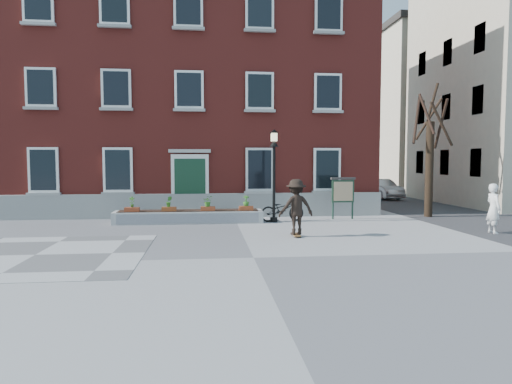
{
  "coord_description": "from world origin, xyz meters",
  "views": [
    {
      "loc": [
        -1.25,
        -12.09,
        2.63
      ],
      "look_at": [
        0.5,
        4.0,
        1.5
      ],
      "focal_mm": 32.0,
      "sensor_mm": 36.0,
      "label": 1
    }
  ],
  "objects": [
    {
      "name": "bicycle",
      "position": [
        1.99,
        7.2,
        0.52
      ],
      "size": [
        2.07,
        1.09,
        1.03
      ],
      "primitive_type": "imported",
      "rotation": [
        0.0,
        0.0,
        1.78
      ],
      "color": "black",
      "rests_on": "ground"
    },
    {
      "name": "notice_board",
      "position": [
        4.8,
        7.64,
        1.26
      ],
      "size": [
        1.1,
        0.16,
        1.87
      ],
      "color": "#172F24",
      "rests_on": "ground"
    },
    {
      "name": "lamp_post",
      "position": [
        1.6,
        7.03,
        2.54
      ],
      "size": [
        0.4,
        0.4,
        3.93
      ],
      "color": "black",
      "rests_on": "ground"
    },
    {
      "name": "planter_assembly",
      "position": [
        -1.99,
        7.18,
        0.31
      ],
      "size": [
        6.2,
        1.12,
        1.15
      ],
      "color": "beige",
      "rests_on": "ground"
    },
    {
      "name": "parked_car",
      "position": [
        10.62,
        17.91,
        0.67
      ],
      "size": [
        1.91,
        4.21,
        1.34
      ],
      "primitive_type": "imported",
      "rotation": [
        0.0,
        0.0,
        0.12
      ],
      "color": "#A8AAAD",
      "rests_on": "ground"
    },
    {
      "name": "bare_tree",
      "position": [
        9.01,
        8.01,
        2.79
      ],
      "size": [
        1.83,
        1.83,
        6.16
      ],
      "color": "black",
      "rests_on": "ground"
    },
    {
      "name": "checker_patch",
      "position": [
        -6.0,
        1.0,
        0.01
      ],
      "size": [
        6.0,
        6.0,
        0.01
      ],
      "primitive_type": "cube",
      "color": "#555558",
      "rests_on": "ground"
    },
    {
      "name": "brick_building",
      "position": [
        -2.0,
        13.98,
        6.3
      ],
      "size": [
        18.4,
        10.85,
        12.6
      ],
      "color": "maroon",
      "rests_on": "ground"
    },
    {
      "name": "bystander",
      "position": [
        8.99,
        3.17,
        0.9
      ],
      "size": [
        0.44,
        0.66,
        1.8
      ],
      "primitive_type": "imported",
      "rotation": [
        0.0,
        0.0,
        1.58
      ],
      "color": "white",
      "rests_on": "ground"
    },
    {
      "name": "skateboarder",
      "position": [
        1.81,
        3.28,
        1.03
      ],
      "size": [
        1.33,
        0.89,
        1.99
      ],
      "color": "brown",
      "rests_on": "ground"
    },
    {
      "name": "ground",
      "position": [
        0.0,
        0.0,
        0.0
      ],
      "size": [
        100.0,
        100.0,
        0.0
      ],
      "primitive_type": "plane",
      "color": "gray",
      "rests_on": "ground"
    },
    {
      "name": "side_street",
      "position": [
        17.99,
        19.78,
        7.02
      ],
      "size": [
        15.2,
        36.0,
        14.5
      ],
      "color": "#3A3A3C",
      "rests_on": "ground"
    }
  ]
}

